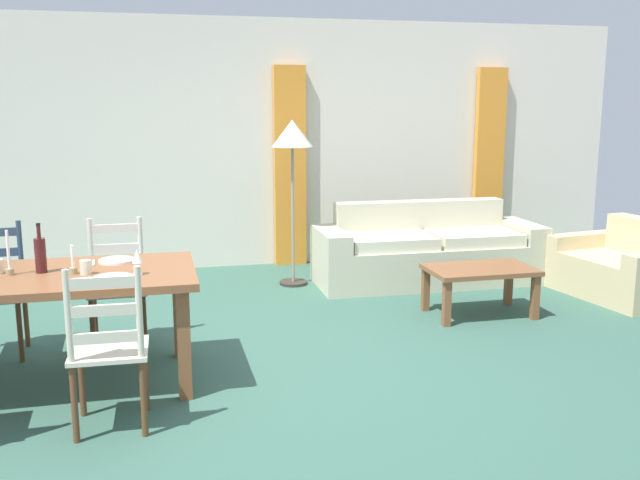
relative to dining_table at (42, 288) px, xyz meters
The scene contains 20 objects.
ground_plane 1.48m from the dining_table, ahead, with size 9.60×9.60×0.02m, color #34594B.
wall_far 3.57m from the dining_table, 68.03° to the left, with size 9.60×0.16×2.70m, color silver.
curtain_panel_left 3.84m from the dining_table, 54.74° to the left, with size 0.35×0.08×2.20m, color orange.
curtain_panel_right 5.57m from the dining_table, 34.08° to the left, with size 0.35×0.08×2.20m, color orange.
dining_table is the anchor object (origin of this frame).
dining_chair_near_right 0.86m from the dining_table, 59.23° to the right, with size 0.43×0.41×0.96m.
dining_chair_far_right 0.85m from the dining_table, 59.66° to the left, with size 0.43×0.41×0.96m.
dinner_plate_near_right 0.52m from the dining_table, 29.05° to the right, with size 0.24×0.24×0.02m, color white.
fork_near_right 0.40m from the dining_table, 39.81° to the right, with size 0.02×0.17×0.01m, color silver.
dinner_plate_far_right 0.52m from the dining_table, 29.05° to the left, with size 0.24×0.24×0.02m, color white.
fork_far_right 0.40m from the dining_table, 39.81° to the left, with size 0.02×0.17×0.01m, color silver.
wine_bottle 0.21m from the dining_table, 87.76° to the left, with size 0.07×0.07×0.32m.
wine_glass_near_right 0.64m from the dining_table, 14.66° to the right, with size 0.06×0.06×0.16m.
coffee_cup_primary 0.32m from the dining_table, 14.30° to the right, with size 0.07×0.07×0.09m, color beige.
candle_tall 0.25m from the dining_table, behind, with size 0.05×0.05×0.28m.
candle_short 0.24m from the dining_table, 11.31° to the right, with size 0.05×0.05×0.18m.
couch 3.98m from the dining_table, 30.83° to the left, with size 2.29×0.83×0.80m.
coffee_table 3.51m from the dining_table, 13.47° to the left, with size 0.90×0.56×0.42m.
armchair_upholstered 5.15m from the dining_table, 12.09° to the left, with size 0.97×1.27×0.72m.
standing_lamp 3.11m from the dining_table, 47.19° to the left, with size 0.40×0.40×1.64m.
Camera 1 is at (-0.61, -4.54, 1.81)m, focal length 39.72 mm.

